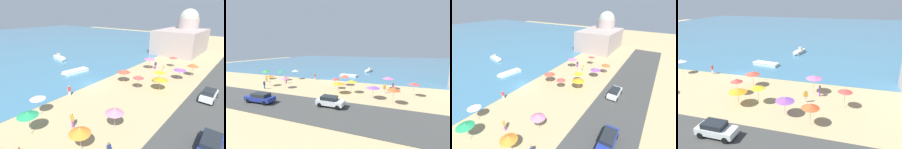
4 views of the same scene
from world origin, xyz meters
The scene contains 17 objects.
ground_plane centered at (0.00, 0.00, 0.00)m, with size 160.00×160.00×0.00m, color tan.
sea centered at (0.00, 55.00, 0.03)m, with size 150.00×110.00×0.05m, color teal.
beach_umbrella_0 centered at (11.50, -10.54, 1.92)m, with size 2.20×2.20×2.17m.
beach_umbrella_2 centered at (5.11, -9.79, 1.93)m, with size 2.35×2.35×2.20m.
beach_umbrella_3 centered at (17.94, -6.77, 2.20)m, with size 1.79×1.79×2.45m.
beach_umbrella_4 centered at (13.52, -3.47, 2.31)m, with size 2.22×2.22×2.57m.
beach_umbrella_5 centered at (3.37, -6.96, 2.03)m, with size 1.72×1.72×2.33m.
beach_umbrella_8 centered at (7.32, -8.63, 2.18)m, with size 1.89×1.89×2.46m.
beach_umbrella_9 centered at (-10.36, -1.83, 2.30)m, with size 1.77×1.77×2.56m.
beach_umbrella_11 centered at (4.17, -3.56, 2.04)m, with size 2.22×2.22×2.34m.
beach_umbrella_12 centered at (14.68, -11.77, 2.22)m, with size 1.95×1.95×2.56m.
bather_2 centered at (13.06, -6.80, 0.96)m, with size 0.56×0.30×1.71m.
bather_4 centered at (-5.09, -0.63, 0.95)m, with size 0.57×0.27×1.69m.
bather_5 centered at (14.53, -4.43, 0.93)m, with size 0.34×0.53×1.67m.
parked_car_0 centered at (6.39, -16.44, 0.85)m, with size 3.94×1.78×1.51m.
skiff_nearshore centered at (2.04, 6.75, 0.32)m, with size 5.63×2.62×0.54m.
skiff_offshore centered at (6.07, 18.03, 0.47)m, with size 2.19×4.97×1.41m.
Camera 4 is at (18.32, -31.73, 12.88)m, focal length 35.00 mm.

